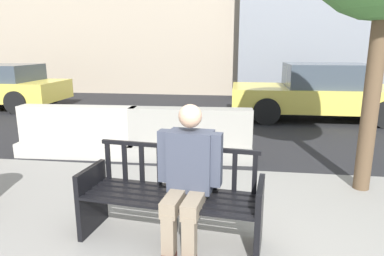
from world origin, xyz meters
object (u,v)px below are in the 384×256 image
(jersey_barrier_centre, at_px, (190,138))
(car_taxi_near, at_px, (320,92))
(street_bench, at_px, (171,200))
(seated_person, at_px, (188,175))
(jersey_barrier_left, at_px, (79,135))

(jersey_barrier_centre, relative_size, car_taxi_near, 0.47)
(jersey_barrier_centre, bearing_deg, street_bench, -86.12)
(street_bench, height_order, seated_person, seated_person)
(car_taxi_near, bearing_deg, seated_person, -111.79)
(jersey_barrier_centre, relative_size, jersey_barrier_left, 1.00)
(seated_person, height_order, jersey_barrier_left, seated_person)
(jersey_barrier_left, bearing_deg, jersey_barrier_centre, 1.52)
(jersey_barrier_centre, bearing_deg, car_taxi_near, 52.32)
(seated_person, bearing_deg, jersey_barrier_centre, 97.63)
(seated_person, relative_size, jersey_barrier_centre, 0.65)
(jersey_barrier_centre, height_order, car_taxi_near, car_taxi_near)
(seated_person, height_order, jersey_barrier_centre, seated_person)
(street_bench, bearing_deg, seated_person, -24.23)
(jersey_barrier_left, distance_m, car_taxi_near, 5.99)
(street_bench, relative_size, car_taxi_near, 0.40)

